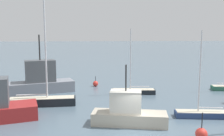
% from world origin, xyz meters
% --- Properties ---
extents(ground_plane, '(600.00, 600.00, 0.00)m').
position_xyz_m(ground_plane, '(0.00, 0.00, 0.00)').
color(ground_plane, slate).
extents(sailboat_1, '(6.46, 1.48, 11.10)m').
position_xyz_m(sailboat_1, '(-7.65, 8.00, 0.58)').
color(sailboat_1, black).
rests_on(sailboat_1, ground_plane).
extents(sailboat_3, '(4.58, 1.92, 7.16)m').
position_xyz_m(sailboat_3, '(6.14, 2.84, 0.36)').
color(sailboat_3, navy).
rests_on(sailboat_3, ground_plane).
extents(sailboat_4, '(5.09, 1.83, 7.55)m').
position_xyz_m(sailboat_4, '(2.21, 11.57, 0.39)').
color(sailboat_4, black).
rests_on(sailboat_4, ground_plane).
extents(fishing_boat_1, '(5.93, 3.08, 4.61)m').
position_xyz_m(fishing_boat_1, '(-0.32, 2.01, 0.95)').
color(fishing_boat_1, '#BCB29E').
rests_on(fishing_boat_1, ground_plane).
extents(fishing_boat_3, '(8.91, 4.70, 6.88)m').
position_xyz_m(fishing_boat_3, '(-8.92, 13.62, 1.39)').
color(fishing_boat_3, gray).
rests_on(fishing_boat_3, ground_plane).
extents(channel_buoy_1, '(0.72, 0.72, 1.36)m').
position_xyz_m(channel_buoy_1, '(-1.97, 16.39, 0.36)').
color(channel_buoy_1, red).
rests_on(channel_buoy_1, ground_plane).
extents(channel_buoy_2, '(0.78, 0.78, 1.82)m').
position_xyz_m(channel_buoy_2, '(3.90, -1.29, 0.40)').
color(channel_buoy_2, red).
rests_on(channel_buoy_2, ground_plane).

